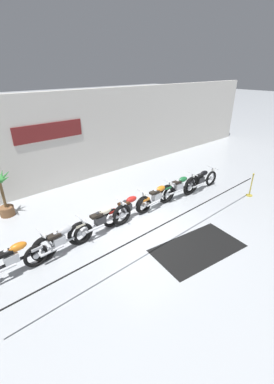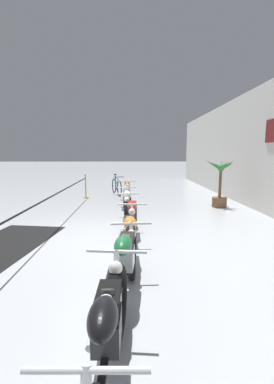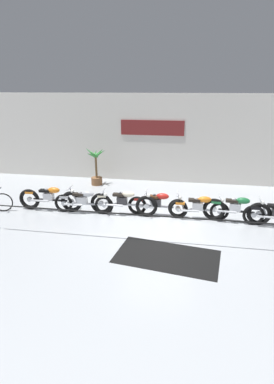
{
  "view_description": "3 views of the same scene",
  "coord_description": "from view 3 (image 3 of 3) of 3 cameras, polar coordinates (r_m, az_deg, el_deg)",
  "views": [
    {
      "loc": [
        -5.16,
        -5.61,
        5.09
      ],
      "look_at": [
        0.95,
        1.36,
        0.55
      ],
      "focal_mm": 24.0,
      "sensor_mm": 36.0,
      "label": 1
    },
    {
      "loc": [
        5.87,
        0.67,
        1.94
      ],
      "look_at": [
        -0.94,
        0.85,
        0.92
      ],
      "focal_mm": 24.0,
      "sensor_mm": 36.0,
      "label": 2
    },
    {
      "loc": [
        0.87,
        -9.32,
        4.44
      ],
      "look_at": [
        -0.88,
        1.09,
        0.74
      ],
      "focal_mm": 28.0,
      "sensor_mm": 36.0,
      "label": 3
    }
  ],
  "objects": [
    {
      "name": "motorcycle_silver_1",
      "position": [
        11.23,
        -10.11,
        -1.76
      ],
      "size": [
        2.25,
        0.62,
        0.93
      ],
      "color": "black",
      "rests_on": "ground"
    },
    {
      "name": "motorcycle_orange_4",
      "position": [
        10.76,
        11.77,
        -2.86
      ],
      "size": [
        2.1,
        0.62,
        0.91
      ],
      "color": "black",
      "rests_on": "ground"
    },
    {
      "name": "motorcycle_cream_2",
      "position": [
        10.88,
        -2.56,
        -2.04
      ],
      "size": [
        2.49,
        0.62,
        0.98
      ],
      "color": "black",
      "rests_on": "ground"
    },
    {
      "name": "ground_plane",
      "position": [
        10.36,
        3.85,
        -6.12
      ],
      "size": [
        120.0,
        120.0,
        0.0
      ],
      "primitive_type": "plane",
      "color": "#B2B7BC"
    },
    {
      "name": "stanchion_far_left",
      "position": [
        9.16,
        -6.62,
        -4.67
      ],
      "size": [
        10.5,
        0.28,
        1.05
      ],
      "color": "gold",
      "rests_on": "ground"
    },
    {
      "name": "motorcycle_red_3",
      "position": [
        10.84,
        3.94,
        -2.32
      ],
      "size": [
        2.17,
        0.62,
        0.93
      ],
      "color": "black",
      "rests_on": "ground"
    },
    {
      "name": "potted_palm_left_of_row",
      "position": [
        14.38,
        -7.82,
        4.68
      ],
      "size": [
        1.09,
        1.07,
        1.79
      ],
      "color": "brown",
      "rests_on": "ground"
    },
    {
      "name": "motorcycle_green_5",
      "position": [
        10.83,
        18.43,
        -3.18
      ],
      "size": [
        2.28,
        0.62,
        0.98
      ],
      "color": "black",
      "rests_on": "ground"
    },
    {
      "name": "back_wall",
      "position": [
        14.66,
        6.12,
        10.01
      ],
      "size": [
        28.0,
        0.29,
        4.2
      ],
      "color": "silver",
      "rests_on": "ground"
    },
    {
      "name": "floor_banner",
      "position": [
        8.54,
        5.72,
        -12.11
      ],
      "size": [
        3.03,
        1.96,
        0.01
      ],
      "primitive_type": "cube",
      "rotation": [
        0.0,
        0.0,
        -0.15
      ],
      "color": "black",
      "rests_on": "ground"
    },
    {
      "name": "motorcycle_orange_0",
      "position": [
        11.74,
        -16.2,
        -1.2
      ],
      "size": [
        2.49,
        0.62,
        0.98
      ],
      "color": "black",
      "rests_on": "ground"
    }
  ]
}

